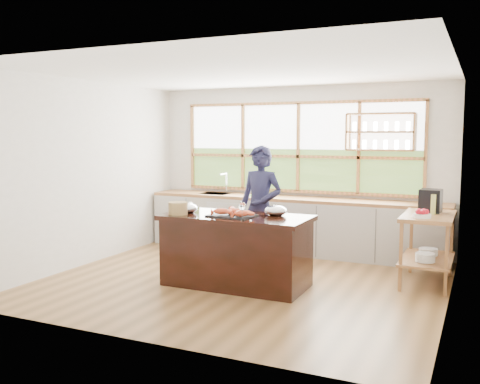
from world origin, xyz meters
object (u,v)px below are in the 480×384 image
Objects in this scene: island at (236,250)px; cook at (260,209)px; wicker_basket at (178,208)px; espresso_machine at (431,201)px.

island is 1.05× the size of cook.
wicker_basket is at bearing -118.52° from cook.
wicker_basket is at bearing -148.67° from espresso_machine.
espresso_machine is 1.25× the size of wicker_basket.
wicker_basket is (-0.72, -0.22, 0.52)m from island.
espresso_machine reaches higher than island.
island is 7.60× the size of wicker_basket.
cook reaches higher than island.
island is 6.09× the size of espresso_machine.
espresso_machine is at bearing 19.88° from cook.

